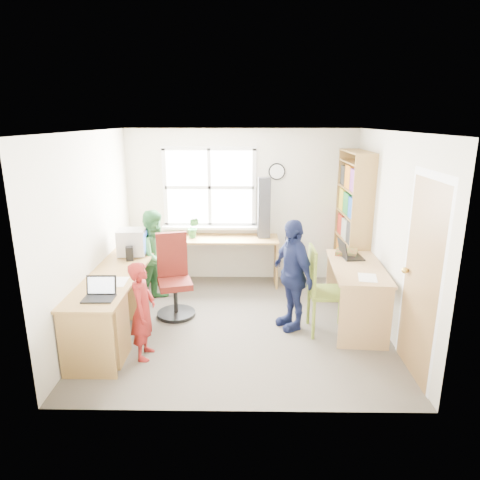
{
  "coord_description": "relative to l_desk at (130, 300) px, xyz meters",
  "views": [
    {
      "loc": [
        0.08,
        -4.98,
        2.53
      ],
      "look_at": [
        0.0,
        0.25,
        1.05
      ],
      "focal_mm": 32.0,
      "sensor_mm": 36.0,
      "label": 1
    }
  ],
  "objects": [
    {
      "name": "room",
      "position": [
        1.32,
        0.38,
        0.76
      ],
      "size": [
        3.64,
        3.44,
        2.44
      ],
      "color": "#4C453B",
      "rests_on": "ground"
    },
    {
      "name": "person_green",
      "position": [
        0.12,
        1.02,
        0.21
      ],
      "size": [
        0.76,
        0.81,
        1.33
      ],
      "primitive_type": "imported",
      "rotation": [
        0.0,
        0.0,
        1.06
      ],
      "color": "#327E40",
      "rests_on": "ground"
    },
    {
      "name": "l_desk",
      "position": [
        0.0,
        0.0,
        0.0
      ],
      "size": [
        2.38,
        2.95,
        0.75
      ],
      "color": "#A87E43",
      "rests_on": "ground"
    },
    {
      "name": "speaker_a",
      "position": [
        -0.14,
        0.59,
        0.39
      ],
      "size": [
        0.11,
        0.11,
        0.19
      ],
      "rotation": [
        0.0,
        0.0,
        0.22
      ],
      "color": "black",
      "rests_on": "l_desk"
    },
    {
      "name": "laptop_right",
      "position": [
        2.72,
        0.66,
        0.38
      ],
      "size": [
        0.32,
        0.37,
        0.24
      ],
      "rotation": [
        0.0,
        0.0,
        1.66
      ],
      "color": "black",
      "rests_on": "right_desk"
    },
    {
      "name": "person_navy",
      "position": [
        1.95,
        0.24,
        0.24
      ],
      "size": [
        0.65,
        0.88,
        1.39
      ],
      "primitive_type": "imported",
      "rotation": [
        0.0,
        0.0,
        -1.15
      ],
      "color": "#161E46",
      "rests_on": "ground"
    },
    {
      "name": "paper_b",
      "position": [
        2.78,
        -0.08,
        0.33
      ],
      "size": [
        0.26,
        0.32,
        0.0
      ],
      "rotation": [
        0.0,
        0.0,
        -0.2
      ],
      "color": "white",
      "rests_on": "right_desk"
    },
    {
      "name": "crt_monitor",
      "position": [
        -0.16,
        0.82,
        0.48
      ],
      "size": [
        0.39,
        0.35,
        0.36
      ],
      "rotation": [
        0.0,
        0.0,
        0.08
      ],
      "color": "#B7B7BC",
      "rests_on": "l_desk"
    },
    {
      "name": "laptop_left",
      "position": [
        -0.13,
        -0.62,
        0.34
      ],
      "size": [
        0.32,
        0.27,
        0.21
      ],
      "rotation": [
        0.0,
        0.0,
        0.02
      ],
      "color": "black",
      "rests_on": "l_desk"
    },
    {
      "name": "bookshelf",
      "position": [
        2.96,
        1.47,
        0.55
      ],
      "size": [
        0.3,
        1.02,
        2.1
      ],
      "color": "#A87E43",
      "rests_on": "ground"
    },
    {
      "name": "wooden_chair",
      "position": [
        2.3,
        0.11,
        0.13
      ],
      "size": [
        0.47,
        0.47,
        1.08
      ],
      "rotation": [
        0.0,
        0.0,
        0.02
      ],
      "color": "olive",
      "rests_on": "ground"
    },
    {
      "name": "cd_tower",
      "position": [
        1.66,
        1.77,
        0.76
      ],
      "size": [
        0.2,
        0.18,
        0.93
      ],
      "rotation": [
        0.0,
        0.0,
        0.08
      ],
      "color": "black",
      "rests_on": "l_desk"
    },
    {
      "name": "speaker_b",
      "position": [
        -0.16,
        1.17,
        0.39
      ],
      "size": [
        0.11,
        0.11,
        0.18
      ],
      "rotation": [
        0.0,
        0.0,
        0.2
      ],
      "color": "black",
      "rests_on": "l_desk"
    },
    {
      "name": "potted_plant",
      "position": [
        0.57,
        1.7,
        0.46
      ],
      "size": [
        0.21,
        0.18,
        0.33
      ],
      "primitive_type": "imported",
      "rotation": [
        0.0,
        0.0,
        -0.22
      ],
      "color": "#2A6B34",
      "rests_on": "l_desk"
    },
    {
      "name": "right_desk",
      "position": [
        2.77,
        0.33,
        0.11
      ],
      "size": [
        0.72,
        1.4,
        0.78
      ],
      "rotation": [
        0.0,
        0.0,
        -0.07
      ],
      "color": "tan",
      "rests_on": "ground"
    },
    {
      "name": "swivel_chair",
      "position": [
        0.43,
        0.59,
        0.02
      ],
      "size": [
        0.63,
        0.63,
        1.1
      ],
      "rotation": [
        0.0,
        0.0,
        0.29
      ],
      "color": "black",
      "rests_on": "ground"
    },
    {
      "name": "person_red",
      "position": [
        0.28,
        -0.5,
        0.09
      ],
      "size": [
        0.27,
        0.4,
        1.1
      ],
      "primitive_type": "imported",
      "rotation": [
        0.0,
        0.0,
        1.55
      ],
      "color": "maroon",
      "rests_on": "ground"
    },
    {
      "name": "game_box",
      "position": [
        2.74,
        0.81,
        0.35
      ],
      "size": [
        0.34,
        0.34,
        0.05
      ],
      "rotation": [
        0.0,
        0.0,
        -0.34
      ],
      "color": "red",
      "rests_on": "right_desk"
    },
    {
      "name": "paper_a",
      "position": [
        -0.08,
        -0.18,
        0.3
      ],
      "size": [
        0.23,
        0.32,
        0.0
      ],
      "rotation": [
        0.0,
        0.0,
        0.04
      ],
      "color": "white",
      "rests_on": "l_desk"
    }
  ]
}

